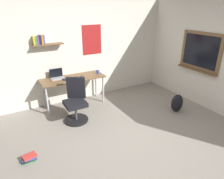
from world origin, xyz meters
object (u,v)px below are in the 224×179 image
Objects in this scene: computer_mouse at (82,76)px; backpack at (177,103)px; coffee_mug at (98,72)px; desk at (73,81)px; keyboard at (71,79)px; book_stack_on_floor at (29,158)px; laptop at (57,76)px; office_chair at (76,103)px.

computer_mouse is 0.24× the size of backpack.
coffee_mug is at bearing 131.63° from backpack.
keyboard reaches higher than desk.
computer_mouse is (0.20, -0.07, 0.09)m from desk.
desk is at bearing 178.25° from coffee_mug.
computer_mouse is 0.41× the size of book_stack_on_floor.
computer_mouse is at bearing -173.91° from coffee_mug.
keyboard is at bearing -37.72° from laptop.
desk is 4.98× the size of laptop.
desk is 0.78m from office_chair.
laptop is at bearing 142.28° from keyboard.
office_chair is 9.13× the size of computer_mouse.
desk is at bearing 42.43° from keyboard.
office_chair is at bearing 159.74° from backpack.
desk is 2.57m from backpack.
laptop is 2.95m from backpack.
desk is 0.40m from laptop.
office_chair is 2.38m from backpack.
desk is at bearing 73.92° from office_chair.
computer_mouse is 0.47m from coffee_mug.
book_stack_on_floor is at bearing -130.67° from desk.
keyboard is 2.07m from book_stack_on_floor.
laptop is at bearing 159.20° from computer_mouse.
laptop is 2.10m from book_stack_on_floor.
laptop is 0.59m from computer_mouse.
laptop is 1.03m from coffee_mug.
desk is at bearing 49.33° from book_stack_on_floor.
coffee_mug is at bearing 6.09° from computer_mouse.
keyboard is (-0.08, -0.07, 0.09)m from desk.
backpack reaches higher than book_stack_on_floor.
office_chair reaches higher than coffee_mug.
office_chair is 1.18m from coffee_mug.
book_stack_on_floor is (-1.34, -1.56, -0.61)m from desk.
office_chair is 0.95m from laptop.
laptop reaches higher than computer_mouse.
coffee_mug is at bearing -8.86° from laptop.
computer_mouse is 2.26m from book_stack_on_floor.
office_chair is at bearing -80.58° from laptop.
computer_mouse is 1.13× the size of coffee_mug.
backpack is at bearing -37.26° from desk.
coffee_mug reaches higher than desk.
office_chair is at bearing -101.31° from keyboard.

